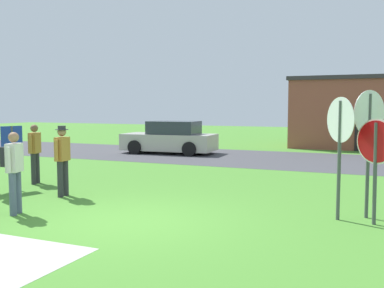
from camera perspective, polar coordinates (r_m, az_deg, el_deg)
The scene contains 11 objects.
ground_plane at distance 8.93m, azimuth -8.42°, elevation -9.62°, with size 80.00×80.00×0.00m, color #47842D.
street_asphalt at distance 19.28m, azimuth 9.65°, elevation -1.84°, with size 60.00×6.40×0.01m, color #424247.
building_background at distance 25.66m, azimuth 21.37°, elevation 3.72°, with size 7.88×4.44×3.73m.
parked_car_on_street at distance 21.21m, azimuth -2.74°, elevation 0.68°, with size 4.42×2.25×1.51m.
stop_sign_center_cluster at distance 9.18m, azimuth 18.09°, elevation 1.06°, with size 0.57×0.68×2.39m.
stop_sign_low_front at distance 9.53m, azimuth 21.32°, elevation 1.71°, with size 0.54×0.73×2.53m.
stop_sign_rear_right at distance 9.05m, azimuth 22.06°, elevation -1.04°, with size 0.71×0.50×1.98m.
person_in_blue at distance 9.93m, azimuth -21.50°, elevation -2.68°, with size 0.43×0.55×1.69m.
person_with_sunhat at distance 13.65m, azimuth -19.13°, elevation -0.78°, with size 0.31×0.55×1.69m.
person_near_signs at distance 11.52m, azimuth -15.96°, elevation -1.52°, with size 0.32×0.57×1.74m.
info_panel_middle at distance 13.01m, azimuth -21.66°, elevation -0.19°, with size 0.19×0.58×1.68m.
Camera 1 is at (4.61, -7.32, 2.22)m, focal length 42.48 mm.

